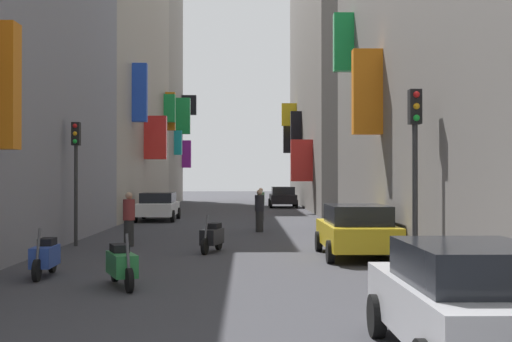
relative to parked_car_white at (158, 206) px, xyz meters
The scene contains 16 objects.
ground_plane 4.05m from the parked_car_white, 24.95° to the right, with size 140.00×140.00×0.00m, color #38383D.
building_left_mid_a 10.85m from the parked_car_white, 123.49° to the left, with size 7.29×20.73×16.29m.
building_left_mid_b 24.92m from the parked_car_white, 100.93° to the left, with size 7.33×11.34×20.36m.
building_right_far 21.12m from the parked_car_white, 52.56° to the left, with size 7.35×26.33×19.61m.
parked_car_white is the anchor object (origin of this frame).
parked_car_black 16.33m from the parked_car_white, 63.91° to the left, with size 2.00×4.33×1.51m.
parked_car_yellow 17.51m from the parked_car_white, 64.26° to the right, with size 1.98×4.27×1.46m.
parked_car_silver 27.46m from the parked_car_white, 74.80° to the right, with size 1.87×3.93×1.45m.
scooter_green 20.88m from the parked_car_white, 84.55° to the right, with size 0.85×1.89×1.13m.
scooter_black 14.91m from the parked_car_white, 76.38° to the right, with size 0.70×1.77×1.13m.
scooter_blue 19.39m from the parked_car_white, 89.94° to the right, with size 0.49×1.87×1.13m.
pedestrian_crossing 8.82m from the parked_car_white, 54.98° to the right, with size 0.53×0.53×1.73m.
pedestrian_near_left 5.28m from the parked_car_white, ahead, with size 0.48×0.48×1.66m.
pedestrian_mid_street 12.82m from the parked_car_white, 86.66° to the right, with size 0.53×0.53×1.74m.
traffic_light_near_corner 21.77m from the parked_car_white, 67.85° to the right, with size 0.26×0.34×4.13m.
traffic_light_far_corner 12.82m from the parked_car_white, 94.53° to the right, with size 0.26×0.34×4.01m.
Camera 1 is at (0.92, -2.91, 2.25)m, focal length 47.44 mm.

